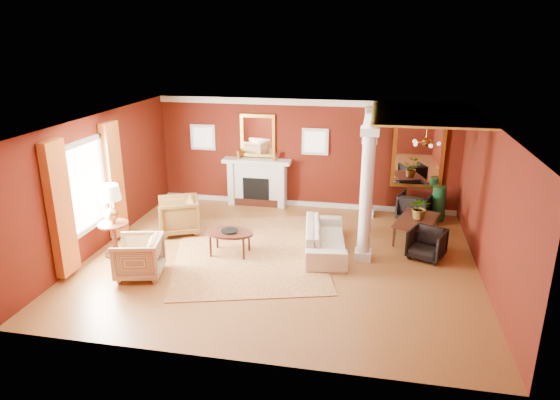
% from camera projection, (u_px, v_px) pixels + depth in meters
% --- Properties ---
extents(ground, '(8.00, 8.00, 0.00)m').
position_uv_depth(ground, '(281.00, 259.00, 10.51)').
color(ground, brown).
rests_on(ground, ground).
extents(room_shell, '(8.04, 7.04, 2.92)m').
position_uv_depth(room_shell, '(281.00, 166.00, 9.87)').
color(room_shell, '#520F0B').
rests_on(room_shell, ground).
extents(fireplace, '(1.85, 0.42, 1.29)m').
position_uv_depth(fireplace, '(257.00, 182.00, 13.63)').
color(fireplace, silver).
rests_on(fireplace, ground).
extents(overmantel_mirror, '(0.95, 0.07, 1.15)m').
position_uv_depth(overmantel_mirror, '(258.00, 136.00, 13.35)').
color(overmantel_mirror, gold).
rests_on(overmantel_mirror, fireplace).
extents(flank_window_left, '(0.70, 0.07, 0.70)m').
position_uv_depth(flank_window_left, '(203.00, 137.00, 13.68)').
color(flank_window_left, silver).
rests_on(flank_window_left, room_shell).
extents(flank_window_right, '(0.70, 0.07, 0.70)m').
position_uv_depth(flank_window_right, '(315.00, 142.00, 13.11)').
color(flank_window_right, silver).
rests_on(flank_window_right, room_shell).
extents(left_window, '(0.21, 2.55, 2.60)m').
position_uv_depth(left_window, '(89.00, 192.00, 10.21)').
color(left_window, white).
rests_on(left_window, room_shell).
extents(column_front, '(0.36, 0.36, 2.80)m').
position_uv_depth(column_front, '(366.00, 195.00, 10.03)').
color(column_front, silver).
rests_on(column_front, ground).
extents(column_back, '(0.36, 0.36, 2.80)m').
position_uv_depth(column_back, '(370.00, 162.00, 12.54)').
color(column_back, silver).
rests_on(column_back, ground).
extents(header_beam, '(0.30, 3.20, 0.32)m').
position_uv_depth(header_beam, '(372.00, 122.00, 11.13)').
color(header_beam, silver).
rests_on(header_beam, column_front).
extents(amber_ceiling, '(2.30, 3.40, 0.04)m').
position_uv_depth(amber_ceiling, '(426.00, 114.00, 10.70)').
color(amber_ceiling, gold).
rests_on(amber_ceiling, room_shell).
extents(dining_mirror, '(1.30, 0.07, 1.70)m').
position_uv_depth(dining_mirror, '(418.00, 156.00, 12.70)').
color(dining_mirror, gold).
rests_on(dining_mirror, room_shell).
extents(chandelier, '(0.60, 0.62, 0.75)m').
position_uv_depth(chandelier, '(426.00, 142.00, 10.94)').
color(chandelier, '#A66E34').
rests_on(chandelier, room_shell).
extents(crown_trim, '(8.00, 0.08, 0.16)m').
position_uv_depth(crown_trim, '(306.00, 102.00, 12.83)').
color(crown_trim, silver).
rests_on(crown_trim, room_shell).
extents(base_trim, '(8.00, 0.08, 0.12)m').
position_uv_depth(base_trim, '(305.00, 204.00, 13.71)').
color(base_trim, silver).
rests_on(base_trim, ground).
extents(rug, '(4.11, 4.82, 0.02)m').
position_uv_depth(rug, '(249.00, 251.00, 10.84)').
color(rug, maroon).
rests_on(rug, ground).
extents(sofa, '(0.91, 2.22, 0.84)m').
position_uv_depth(sofa, '(325.00, 233.00, 10.73)').
color(sofa, beige).
rests_on(sofa, ground).
extents(armchair_leopard, '(1.15, 1.18, 0.94)m').
position_uv_depth(armchair_leopard, '(179.00, 214.00, 11.75)').
color(armchair_leopard, black).
rests_on(armchair_leopard, ground).
extents(armchair_stripe, '(0.97, 1.01, 0.88)m').
position_uv_depth(armchair_stripe, '(138.00, 255.00, 9.65)').
color(armchair_stripe, tan).
rests_on(armchair_stripe, ground).
extents(coffee_table, '(1.03, 1.03, 0.52)m').
position_uv_depth(coffee_table, '(230.00, 234.00, 10.58)').
color(coffee_table, black).
rests_on(coffee_table, ground).
extents(coffee_book, '(0.17, 0.08, 0.24)m').
position_uv_depth(coffee_book, '(229.00, 226.00, 10.53)').
color(coffee_book, black).
rests_on(coffee_book, coffee_table).
extents(side_table, '(0.63, 0.63, 1.56)m').
position_uv_depth(side_table, '(111.00, 208.00, 10.36)').
color(side_table, black).
rests_on(side_table, ground).
extents(dining_table, '(0.89, 1.50, 0.79)m').
position_uv_depth(dining_table, '(418.00, 224.00, 11.35)').
color(dining_table, black).
rests_on(dining_table, ground).
extents(dining_chair_near, '(0.88, 0.86, 0.71)m').
position_uv_depth(dining_chair_near, '(427.00, 243.00, 10.44)').
color(dining_chair_near, black).
rests_on(dining_chair_near, ground).
extents(dining_chair_far, '(0.93, 0.90, 0.77)m').
position_uv_depth(dining_chair_far, '(414.00, 205.00, 12.58)').
color(dining_chair_far, black).
rests_on(dining_chair_far, ground).
extents(green_urn, '(0.38, 0.38, 0.90)m').
position_uv_depth(green_urn, '(438.00, 207.00, 12.56)').
color(green_urn, '#133C1D').
rests_on(green_urn, ground).
extents(potted_plant, '(0.57, 0.61, 0.41)m').
position_uv_depth(potted_plant, '(421.00, 198.00, 11.20)').
color(potted_plant, '#26591E').
rests_on(potted_plant, dining_table).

